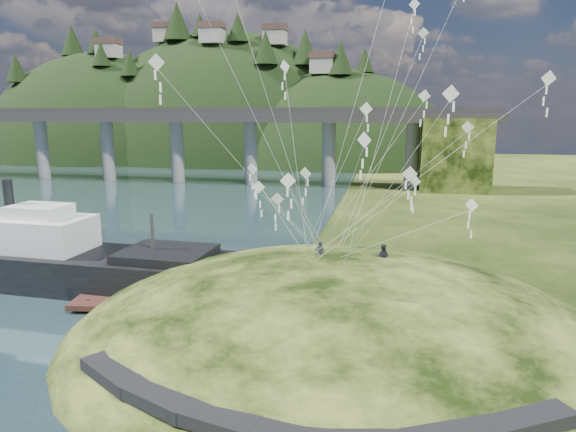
# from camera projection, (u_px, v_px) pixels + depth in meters

# --- Properties ---
(ground) EXTENTS (320.00, 320.00, 0.00)m
(ground) POSITION_uv_depth(u_px,v_px,m) (206.00, 342.00, 31.99)
(ground) COLOR black
(ground) RESTS_ON ground
(grass_hill) EXTENTS (36.00, 32.00, 13.00)m
(grass_hill) POSITION_uv_depth(u_px,v_px,m) (337.00, 361.00, 32.64)
(grass_hill) COLOR black
(grass_hill) RESTS_ON ground
(footpath) EXTENTS (22.29, 5.84, 0.83)m
(footpath) POSITION_uv_depth(u_px,v_px,m) (294.00, 414.00, 20.76)
(footpath) COLOR black
(footpath) RESTS_ON ground
(bridge) EXTENTS (160.00, 11.00, 15.00)m
(bridge) POSITION_uv_depth(u_px,v_px,m) (203.00, 135.00, 102.52)
(bridge) COLOR #2D2B2B
(bridge) RESTS_ON ground
(far_ridge) EXTENTS (153.00, 70.00, 94.50)m
(far_ridge) POSITION_uv_depth(u_px,v_px,m) (212.00, 183.00, 159.31)
(far_ridge) COLOR black
(far_ridge) RESTS_ON ground
(work_barge) EXTENTS (25.03, 7.79, 8.67)m
(work_barge) POSITION_uv_depth(u_px,v_px,m) (74.00, 260.00, 41.99)
(work_barge) COLOR black
(work_barge) RESTS_ON ground
(wooden_dock) EXTENTS (15.87, 4.61, 1.12)m
(wooden_dock) POSITION_uv_depth(u_px,v_px,m) (179.00, 305.00, 36.85)
(wooden_dock) COLOR #371B16
(wooden_dock) RESTS_ON ground
(kite_flyers) EXTENTS (4.90, 0.94, 1.81)m
(kite_flyers) POSITION_uv_depth(u_px,v_px,m) (362.00, 243.00, 33.27)
(kite_flyers) COLOR #262833
(kite_flyers) RESTS_ON ground
(kite_swarm) EXTENTS (20.74, 16.24, 20.74)m
(kite_swarm) POSITION_uv_depth(u_px,v_px,m) (353.00, 100.00, 30.30)
(kite_swarm) COLOR white
(kite_swarm) RESTS_ON ground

